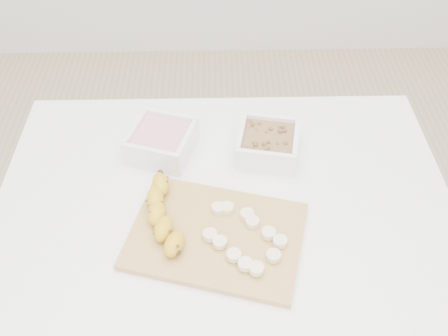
{
  "coord_description": "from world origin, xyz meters",
  "views": [
    {
      "loc": [
        -0.02,
        -0.72,
        1.58
      ],
      "look_at": [
        0.0,
        0.03,
        0.81
      ],
      "focal_mm": 40.0,
      "sensor_mm": 36.0,
      "label": 1
    }
  ],
  "objects_px": {
    "table": "(224,223)",
    "cutting_board": "(216,236)",
    "bowl_yogurt": "(162,141)",
    "bowl_granola": "(268,144)",
    "banana": "(164,215)"
  },
  "relations": [
    {
      "from": "banana",
      "to": "table",
      "type": "bearing_deg",
      "value": 29.14
    },
    {
      "from": "cutting_board",
      "to": "banana",
      "type": "xyz_separation_m",
      "value": [
        -0.11,
        0.04,
        0.03
      ]
    },
    {
      "from": "cutting_board",
      "to": "banana",
      "type": "height_order",
      "value": "banana"
    },
    {
      "from": "bowl_yogurt",
      "to": "cutting_board",
      "type": "height_order",
      "value": "bowl_yogurt"
    },
    {
      "from": "cutting_board",
      "to": "bowl_granola",
      "type": "bearing_deg",
      "value": 63.07
    },
    {
      "from": "bowl_yogurt",
      "to": "banana",
      "type": "xyz_separation_m",
      "value": [
        0.02,
        -0.22,
        -0.0
      ]
    },
    {
      "from": "bowl_granola",
      "to": "banana",
      "type": "bearing_deg",
      "value": -137.85
    },
    {
      "from": "bowl_granola",
      "to": "cutting_board",
      "type": "height_order",
      "value": "bowl_granola"
    },
    {
      "from": "bowl_yogurt",
      "to": "bowl_granola",
      "type": "height_order",
      "value": "bowl_yogurt"
    },
    {
      "from": "cutting_board",
      "to": "banana",
      "type": "distance_m",
      "value": 0.11
    },
    {
      "from": "bowl_yogurt",
      "to": "bowl_granola",
      "type": "xyz_separation_m",
      "value": [
        0.25,
        -0.01,
        -0.0
      ]
    },
    {
      "from": "bowl_granola",
      "to": "table",
      "type": "bearing_deg",
      "value": -128.16
    },
    {
      "from": "table",
      "to": "cutting_board",
      "type": "bearing_deg",
      "value": -99.83
    },
    {
      "from": "table",
      "to": "banana",
      "type": "bearing_deg",
      "value": -149.15
    },
    {
      "from": "table",
      "to": "cutting_board",
      "type": "xyz_separation_m",
      "value": [
        -0.02,
        -0.11,
        0.1
      ]
    }
  ]
}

